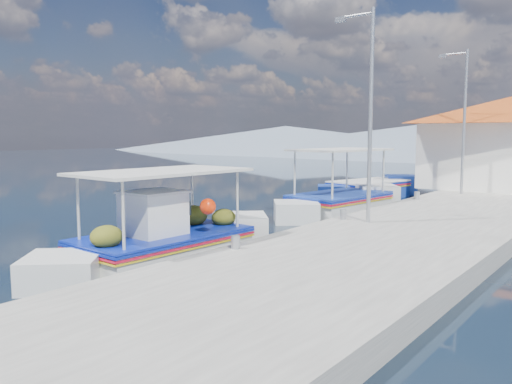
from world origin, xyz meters
The scene contains 8 objects.
ground centered at (0.00, 0.00, 0.00)m, with size 160.00×160.00×0.00m, color black.
quay centered at (5.90, 6.00, 0.25)m, with size 5.00×44.00×0.50m, color #AEACA3.
bollards centered at (3.80, 5.25, 0.65)m, with size 0.20×17.20×0.30m.
main_caique centered at (1.91, -3.34, 0.47)m, with size 2.34×7.36×2.43m.
caique_green_canopy centered at (1.64, 5.86, 0.41)m, with size 2.74×7.28×2.74m.
caique_blue_hull centered at (0.29, 11.17, 0.33)m, with size 3.12×6.69×1.23m.
lamp_post_near centered at (4.51, 2.00, 3.85)m, with size 1.21×0.14×6.00m.
lamp_post_far centered at (4.51, 11.00, 3.85)m, with size 1.21×0.14×6.00m.
Camera 1 is at (11.06, -11.72, 3.05)m, focal length 36.59 mm.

